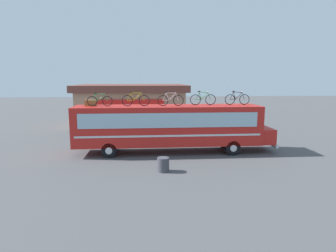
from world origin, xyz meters
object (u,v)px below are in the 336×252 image
at_px(bus, 171,125).
at_px(trash_bin, 163,165).
at_px(rooftop_bicycle_5, 237,99).
at_px(luggage_bag_1, 91,103).
at_px(rooftop_bicycle_1, 100,101).
at_px(rooftop_bicycle_3, 171,100).
at_px(rooftop_bicycle_4, 203,99).
at_px(rooftop_bicycle_2, 136,100).

distance_m(bus, trash_bin, 4.36).
xyz_separation_m(rooftop_bicycle_5, trash_bin, (-5.26, -4.40, -3.10)).
xyz_separation_m(luggage_bag_1, rooftop_bicycle_1, (0.62, -0.33, 0.17)).
bearing_deg(rooftop_bicycle_1, bus, 0.13).
height_order(rooftop_bicycle_1, rooftop_bicycle_3, rooftop_bicycle_3).
relative_size(rooftop_bicycle_3, rooftop_bicycle_4, 0.98).
distance_m(rooftop_bicycle_1, rooftop_bicycle_5, 9.02).
height_order(rooftop_bicycle_1, rooftop_bicycle_4, rooftop_bicycle_4).
distance_m(bus, rooftop_bicycle_4, 2.77).
height_order(bus, luggage_bag_1, luggage_bag_1).
height_order(rooftop_bicycle_1, rooftop_bicycle_2, rooftop_bicycle_2).
bearing_deg(rooftop_bicycle_5, luggage_bag_1, -179.85).
distance_m(rooftop_bicycle_1, rooftop_bicycle_4, 6.70).
bearing_deg(rooftop_bicycle_4, trash_bin, -123.86).
relative_size(rooftop_bicycle_2, trash_bin, 2.36).
height_order(luggage_bag_1, rooftop_bicycle_3, rooftop_bicycle_3).
distance_m(rooftop_bicycle_1, rooftop_bicycle_3, 4.50).
distance_m(luggage_bag_1, trash_bin, 6.83).
height_order(rooftop_bicycle_1, rooftop_bicycle_5, rooftop_bicycle_5).
xyz_separation_m(rooftop_bicycle_1, rooftop_bicycle_3, (4.50, -0.12, 0.02)).
xyz_separation_m(rooftop_bicycle_3, rooftop_bicycle_4, (2.20, 0.46, 0.01)).
relative_size(rooftop_bicycle_1, rooftop_bicycle_4, 0.93).
bearing_deg(rooftop_bicycle_3, rooftop_bicycle_1, 178.46).
bearing_deg(luggage_bag_1, trash_bin, -44.98).
distance_m(bus, rooftop_bicycle_3, 1.67).
bearing_deg(rooftop_bicycle_3, luggage_bag_1, 174.96).
distance_m(rooftop_bicycle_3, rooftop_bicycle_5, 4.55).
distance_m(rooftop_bicycle_2, rooftop_bicycle_4, 4.44).
xyz_separation_m(rooftop_bicycle_4, rooftop_bicycle_5, (2.32, 0.02, -0.00)).
bearing_deg(trash_bin, luggage_bag_1, 135.02).
bearing_deg(bus, rooftop_bicycle_5, 4.39).
relative_size(rooftop_bicycle_2, rooftop_bicycle_4, 1.03).
xyz_separation_m(rooftop_bicycle_2, trash_bin, (1.48, -3.99, -3.10)).
distance_m(luggage_bag_1, rooftop_bicycle_2, 2.92).
height_order(luggage_bag_1, rooftop_bicycle_5, rooftop_bicycle_5).
relative_size(luggage_bag_1, trash_bin, 0.98).
bearing_deg(rooftop_bicycle_3, rooftop_bicycle_2, 178.29).
bearing_deg(bus, trash_bin, -100.54).
height_order(bus, trash_bin, bus).
relative_size(luggage_bag_1, rooftop_bicycle_5, 0.44).
bearing_deg(rooftop_bicycle_1, rooftop_bicycle_3, -1.54).
relative_size(bus, rooftop_bicycle_5, 7.74).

